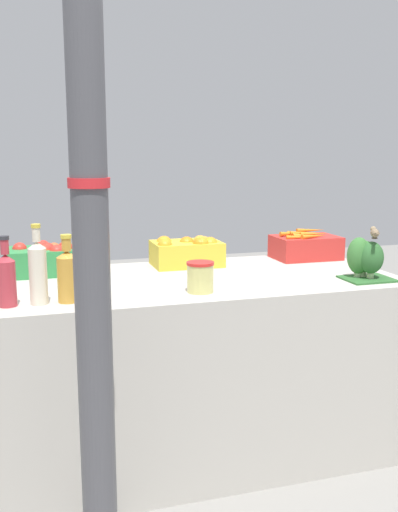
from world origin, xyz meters
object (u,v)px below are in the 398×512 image
orange_crate (188,251)px  broccoli_pile (364,258)px  apple_crate (46,258)px  support_pole (90,222)px  juice_bottle_ruby (6,278)px  carrot_crate (306,246)px  juice_bottle_cloudy (38,271)px  pickle_jar (200,277)px  sparrow_bird (375,233)px  juice_bottle_amber (68,274)px

orange_crate → broccoli_pile: broccoli_pile is taller
apple_crate → orange_crate: size_ratio=1.00×
support_pole → apple_crate: size_ratio=7.02×
support_pole → juice_bottle_ruby: support_pole is taller
carrot_crate → support_pole: bearing=-140.6°
juice_bottle_cloudy → support_pole: bearing=-71.9°
broccoli_pile → juice_bottle_ruby: juice_bottle_ruby is taller
support_pole → orange_crate: support_pole is taller
support_pole → pickle_jar: support_pole is taller
apple_crate → pickle_jar: 0.81m
support_pole → broccoli_pile: 1.39m
orange_crate → broccoli_pile: size_ratio=1.56×
apple_crate → sparrow_bird: sparrow_bird is taller
juice_bottle_amber → sparrow_bird: 1.35m
apple_crate → juice_bottle_cloudy: (-0.05, -0.56, 0.05)m
apple_crate → juice_bottle_ruby: (-0.16, -0.56, 0.03)m
juice_bottle_cloudy → pickle_jar: bearing=0.2°
orange_crate → pickle_jar: bearing=-100.4°
apple_crate → juice_bottle_ruby: 0.58m
pickle_jar → carrot_crate: bearing=36.1°
support_pole → broccoli_pile: size_ratio=10.95×
orange_crate → carrot_crate: orange_crate is taller
orange_crate → juice_bottle_ruby: (-0.86, -0.55, 0.03)m
broccoli_pile → juice_bottle_amber: 1.32m
orange_crate → juice_bottle_ruby: juice_bottle_ruby is taller
orange_crate → support_pole: bearing=-120.0°
juice_bottle_ruby → juice_bottle_amber: (0.22, -0.00, -0.00)m
juice_bottle_cloudy → juice_bottle_amber: (0.11, -0.00, -0.02)m
broccoli_pile → pickle_jar: bearing=-178.1°
juice_bottle_ruby → juice_bottle_cloudy: size_ratio=0.87×
broccoli_pile → juice_bottle_ruby: size_ratio=0.82×
support_pole → juice_bottle_ruby: (-0.27, 0.47, -0.25)m
juice_bottle_ruby → sparrow_bird: juice_bottle_ruby is taller
juice_bottle_ruby → broccoli_pile: bearing=1.0°
juice_bottle_cloudy → juice_bottle_amber: bearing=-0.0°
apple_crate → broccoli_pile: bearing=-20.9°
support_pole → pickle_jar: bearing=44.0°
apple_crate → juice_bottle_cloudy: bearing=-94.7°
carrot_crate → apple_crate: bearing=-179.9°
apple_crate → juice_bottle_amber: (0.06, -0.56, 0.03)m
orange_crate → pickle_jar: size_ratio=2.70×
broccoli_pile → juice_bottle_amber: size_ratio=0.84×
juice_bottle_ruby → apple_crate: bearing=74.0°
support_pole → juice_bottle_cloudy: (-0.15, 0.47, -0.23)m
juice_bottle_cloudy → juice_bottle_amber: 0.11m
pickle_jar → juice_bottle_cloudy: bearing=-179.8°
apple_crate → carrot_crate: size_ratio=1.00×
broccoli_pile → apple_crate: bearing=159.1°
orange_crate → juice_bottle_cloudy: bearing=-143.4°
juice_bottle_ruby → juice_bottle_amber: juice_bottle_ruby is taller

